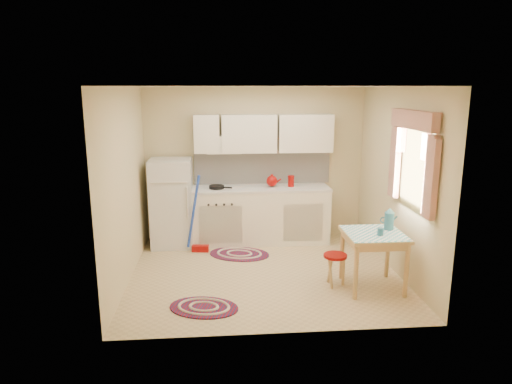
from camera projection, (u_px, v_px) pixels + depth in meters
room_shell at (274, 155)px, 6.17m from camera, size 3.64×3.60×2.52m
fridge at (172, 203)px, 7.23m from camera, size 0.65×0.60×1.40m
broom at (199, 214)px, 6.95m from camera, size 0.29×0.15×1.20m
base_cabinets at (259, 216)px, 7.45m from camera, size 2.25×0.60×0.88m
countertop at (259, 188)px, 7.35m from camera, size 2.27×0.62×0.04m
frying_pan at (217, 187)px, 7.23m from camera, size 0.31×0.31×0.05m
red_kettle at (272, 181)px, 7.34m from camera, size 0.20×0.19×0.20m
red_canister at (291, 182)px, 7.37m from camera, size 0.13×0.13×0.16m
table at (373, 261)px, 5.74m from camera, size 0.72×0.72×0.72m
stool at (335, 270)px, 5.83m from camera, size 0.37×0.37×0.42m
coffee_pot at (389, 219)px, 5.76m from camera, size 0.19×0.18×0.30m
mug at (380, 232)px, 5.55m from camera, size 0.09×0.09×0.10m
rug_center at (239, 254)px, 6.95m from camera, size 1.05×0.84×0.02m
rug_left at (204, 308)px, 5.26m from camera, size 0.92×0.73×0.02m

